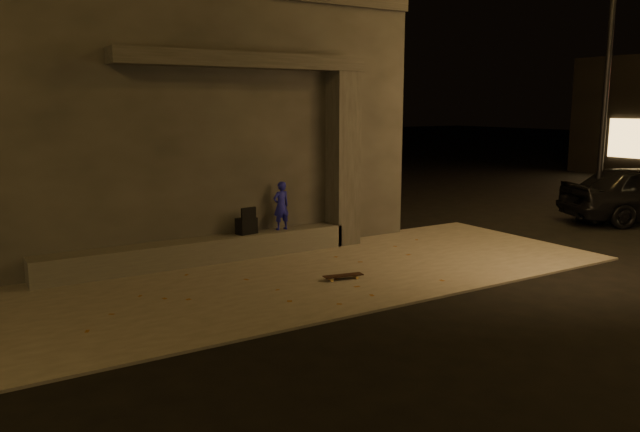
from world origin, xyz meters
TOP-DOWN VIEW (x-y plane):
  - ground at (0.00, 0.00)m, footprint 120.00×120.00m
  - sidewalk at (0.00, 2.00)m, footprint 11.00×4.40m
  - building at (-1.00, 6.49)m, footprint 9.00×5.10m
  - ledge at (-1.50, 3.75)m, footprint 6.00×0.55m
  - column at (1.70, 3.75)m, footprint 0.55×0.55m
  - canopy at (-0.50, 3.80)m, footprint 5.00×0.70m
  - skateboarder at (0.22, 3.75)m, footprint 0.37×0.26m
  - backpack at (-0.56, 3.75)m, footprint 0.42×0.32m
  - skateboard at (0.12, 1.38)m, footprint 0.71×0.30m
  - street_lamp_2 at (8.63, 2.43)m, footprint 0.36×0.36m

SIDE VIEW (x-z plane):
  - ground at x=0.00m, z-range 0.00..0.00m
  - sidewalk at x=0.00m, z-range 0.00..0.04m
  - skateboard at x=0.12m, z-range 0.06..0.14m
  - ledge at x=-1.50m, z-range 0.04..0.49m
  - backpack at x=-0.56m, z-range 0.41..0.94m
  - skateboarder at x=0.22m, z-range 0.49..1.46m
  - column at x=1.70m, z-range 0.04..3.64m
  - building at x=-1.00m, z-range -0.01..5.22m
  - canopy at x=-0.50m, z-range 3.64..3.92m
  - street_lamp_2 at x=8.63m, z-range 0.48..7.39m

